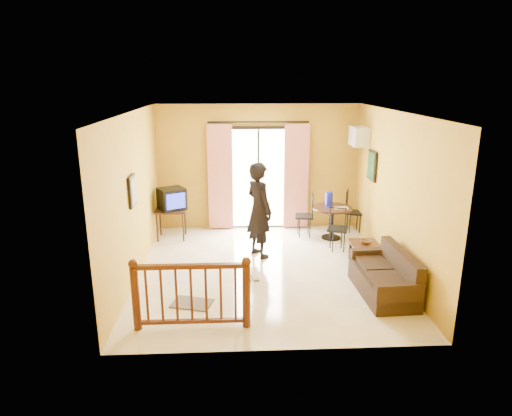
{
  "coord_description": "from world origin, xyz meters",
  "views": [
    {
      "loc": [
        -0.55,
        -7.56,
        3.34
      ],
      "look_at": [
        -0.16,
        0.2,
        1.11
      ],
      "focal_mm": 32.0,
      "sensor_mm": 36.0,
      "label": 1
    }
  ],
  "objects_px": {
    "television": "(172,199)",
    "sofa": "(386,278)",
    "standing_person": "(259,210)",
    "dining_table": "(332,214)",
    "coffee_table": "(367,253)"
  },
  "relations": [
    {
      "from": "television",
      "to": "dining_table",
      "type": "relative_size",
      "value": 0.8
    },
    {
      "from": "television",
      "to": "sofa",
      "type": "distance_m",
      "value": 4.72
    },
    {
      "from": "television",
      "to": "dining_table",
      "type": "bearing_deg",
      "value": -32.32
    },
    {
      "from": "television",
      "to": "dining_table",
      "type": "height_order",
      "value": "television"
    },
    {
      "from": "dining_table",
      "to": "coffee_table",
      "type": "bearing_deg",
      "value": -78.72
    },
    {
      "from": "sofa",
      "to": "standing_person",
      "type": "relative_size",
      "value": 0.85
    },
    {
      "from": "sofa",
      "to": "dining_table",
      "type": "bearing_deg",
      "value": 94.34
    },
    {
      "from": "standing_person",
      "to": "television",
      "type": "bearing_deg",
      "value": 27.3
    },
    {
      "from": "sofa",
      "to": "television",
      "type": "bearing_deg",
      "value": 140.1
    },
    {
      "from": "dining_table",
      "to": "sofa",
      "type": "xyz_separation_m",
      "value": [
        0.32,
        -2.67,
        -0.27
      ]
    },
    {
      "from": "television",
      "to": "sofa",
      "type": "xyz_separation_m",
      "value": [
        3.72,
        -2.85,
        -0.6
      ]
    },
    {
      "from": "television",
      "to": "sofa",
      "type": "relative_size",
      "value": 0.43
    },
    {
      "from": "sofa",
      "to": "standing_person",
      "type": "bearing_deg",
      "value": 135.12
    },
    {
      "from": "coffee_table",
      "to": "sofa",
      "type": "height_order",
      "value": "sofa"
    },
    {
      "from": "dining_table",
      "to": "coffee_table",
      "type": "xyz_separation_m",
      "value": [
        0.32,
        -1.6,
        -0.28
      ]
    }
  ]
}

